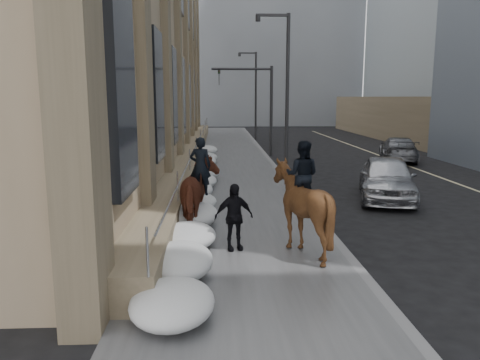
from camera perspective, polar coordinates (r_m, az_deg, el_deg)
name	(u,v)px	position (r m, az deg, el deg)	size (l,w,h in m)	color
ground	(245,280)	(10.52, 0.66, -12.09)	(140.00, 140.00, 0.00)	black
sidewalk	(232,189)	(20.11, -0.96, -1.12)	(5.00, 80.00, 0.12)	#49494B
curb	(293,189)	(20.36, 6.43, -1.05)	(0.24, 80.00, 0.12)	slate
lane_line	(470,188)	(22.96, 26.24, -0.91)	(0.15, 70.00, 0.01)	#BFB78C
limestone_building	(140,14)	(30.46, -12.14, 19.20)	(6.10, 44.00, 18.00)	tan
bg_building_mid	(250,26)	(70.59, 1.17, 18.26)	(30.00, 12.00, 28.00)	slate
bg_building_far	(186,61)	(82.12, -6.62, 14.24)	(24.00, 12.00, 20.00)	gray
streetlight_mid	(284,85)	(23.96, 5.41, 11.51)	(1.71, 0.24, 8.00)	#2D2D30
streetlight_far	(254,90)	(43.85, 1.73, 10.89)	(1.71, 0.24, 8.00)	#2D2D30
traffic_signal	(258,96)	(31.83, 2.16, 10.14)	(4.10, 0.22, 6.00)	#2D2D30
snow_bank	(197,189)	(18.19, -5.27, -1.05)	(1.70, 18.10, 0.76)	silver
mounted_horse_left	(200,192)	(13.85, -4.87, -1.42)	(1.17, 2.48, 2.70)	#57291A
mounted_horse_right	(301,204)	(11.72, 7.44, -2.97)	(2.42, 2.56, 2.79)	#412512
pedestrian	(234,217)	(11.87, -0.77, -4.52)	(1.00, 0.42, 1.71)	black
car_silver	(387,178)	(19.12, 17.46, 0.24)	(2.02, 5.02, 1.71)	#B8BAC1
car_grey	(398,149)	(31.02, 18.74, 3.60)	(2.11, 5.19, 1.51)	slate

